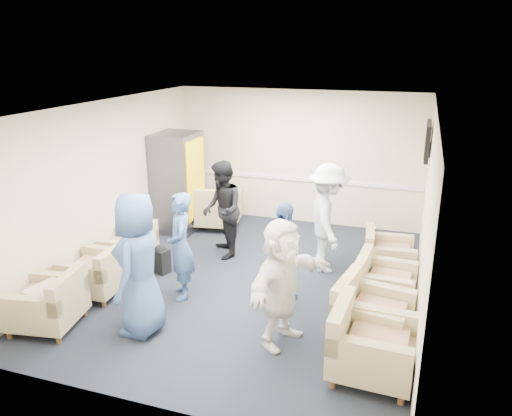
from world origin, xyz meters
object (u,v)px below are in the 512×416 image
(armchair_left_far, at_px, (132,249))
(armchair_right_far, at_px, (386,256))
(person_back_left, at_px, (222,210))
(armchair_corner, at_px, (215,210))
(armchair_left_mid, at_px, (99,274))
(armchair_right_midfar, at_px, (382,284))
(armchair_left_near, at_px, (50,304))
(person_mid_left, at_px, (181,246))
(person_front_right, at_px, (282,283))
(vending_machine, at_px, (178,182))
(armchair_right_midnear, at_px, (369,316))
(person_back_right, at_px, (328,218))
(armchair_right_near, at_px, (367,347))
(person_mid_right, at_px, (283,253))
(person_front_left, at_px, (139,264))

(armchair_left_far, bearing_deg, armchair_right_far, 98.02)
(armchair_right_far, height_order, person_back_left, person_back_left)
(armchair_corner, distance_m, person_back_left, 1.51)
(armchair_left_mid, bearing_deg, armchair_right_midfar, 102.58)
(armchair_left_near, bearing_deg, armchair_left_mid, 167.96)
(person_back_left, bearing_deg, person_mid_left, -29.97)
(person_front_right, bearing_deg, person_mid_left, 86.95)
(armchair_left_near, height_order, vending_machine, vending_machine)
(armchair_left_near, relative_size, armchair_corner, 0.88)
(armchair_right_midnear, height_order, person_back_right, person_back_right)
(armchair_left_far, bearing_deg, armchair_right_midfar, 83.38)
(armchair_right_midfar, distance_m, person_back_right, 1.44)
(armchair_left_near, height_order, armchair_left_mid, armchair_left_near)
(armchair_corner, bearing_deg, armchair_left_near, 72.44)
(armchair_right_near, bearing_deg, vending_machine, 51.64)
(armchair_left_near, distance_m, armchair_right_midfar, 4.49)
(armchair_right_midnear, xyz_separation_m, person_back_right, (-0.89, 1.90, 0.55))
(person_back_left, relative_size, person_mid_right, 1.14)
(armchair_right_midfar, distance_m, vending_machine, 4.56)
(vending_machine, distance_m, person_back_right, 3.28)
(person_mid_right, bearing_deg, person_front_left, 143.39)
(armchair_right_midfar, relative_size, person_back_left, 0.50)
(armchair_right_far, relative_size, person_mid_left, 0.54)
(armchair_left_near, xyz_separation_m, armchair_right_midfar, (4.03, 1.97, -0.02))
(armchair_right_midnear, bearing_deg, vending_machine, 64.37)
(person_mid_left, distance_m, person_front_right, 1.83)
(person_back_right, xyz_separation_m, person_front_right, (-0.13, -2.25, -0.08))
(vending_machine, xyz_separation_m, person_back_right, (3.13, -0.98, -0.08))
(person_back_right, relative_size, person_mid_right, 1.20)
(person_back_left, height_order, person_mid_right, person_back_left)
(armchair_left_mid, height_order, person_front_left, person_front_left)
(armchair_left_mid, height_order, person_mid_left, person_mid_left)
(armchair_left_far, height_order, person_front_right, person_front_right)
(armchair_right_midfar, relative_size, person_front_right, 0.52)
(armchair_left_far, relative_size, armchair_right_midnear, 0.86)
(armchair_left_near, distance_m, person_back_right, 4.24)
(person_mid_left, relative_size, person_mid_right, 1.06)
(armchair_left_mid, xyz_separation_m, person_back_left, (1.21, 1.88, 0.52))
(armchair_right_near, height_order, armchair_corner, armchair_corner)
(person_back_right, bearing_deg, armchair_right_near, -178.36)
(person_back_left, distance_m, person_back_right, 1.81)
(armchair_left_mid, bearing_deg, armchair_left_near, -4.02)
(person_back_left, bearing_deg, armchair_right_midfar, 42.56)
(person_back_left, bearing_deg, armchair_corner, 178.66)
(armchair_left_far, height_order, armchair_right_midfar, armchair_right_midfar)
(vending_machine, bearing_deg, armchair_left_mid, -87.68)
(armchair_left_near, relative_size, person_mid_left, 0.60)
(armchair_right_near, xyz_separation_m, armchair_corner, (-3.44, 3.85, 0.02))
(person_back_right, bearing_deg, armchair_corner, 44.65)
(armchair_left_mid, height_order, person_back_right, person_back_right)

